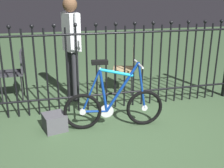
# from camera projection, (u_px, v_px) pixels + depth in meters

# --- Properties ---
(ground_plane) EXTENTS (20.00, 20.00, 0.00)m
(ground_plane) POSITION_uv_depth(u_px,v_px,m) (117.00, 129.00, 3.52)
(ground_plane) COLOR #3E5938
(iron_fence) EXTENTS (4.31, 0.07, 1.37)m
(iron_fence) POSITION_uv_depth(u_px,v_px,m) (100.00, 65.00, 3.95)
(iron_fence) COLOR black
(iron_fence) RESTS_ON ground
(bicycle) EXTENTS (1.30, 0.40, 0.91)m
(bicycle) POSITION_uv_depth(u_px,v_px,m) (114.00, 105.00, 3.49)
(bicycle) COLOR black
(bicycle) RESTS_ON ground
(chair_tan) EXTENTS (0.46, 0.46, 0.83)m
(chair_tan) POSITION_uv_depth(u_px,v_px,m) (128.00, 66.00, 4.65)
(chair_tan) COLOR black
(chair_tan) RESTS_ON ground
(chair_charcoal) EXTENTS (0.40, 0.39, 0.82)m
(chair_charcoal) POSITION_uv_depth(u_px,v_px,m) (16.00, 70.00, 4.40)
(chair_charcoal) COLOR black
(chair_charcoal) RESTS_ON ground
(person_visitor) EXTENTS (0.27, 0.45, 1.63)m
(person_visitor) POSITION_uv_depth(u_px,v_px,m) (72.00, 41.00, 4.22)
(person_visitor) COLOR #2D2D33
(person_visitor) RESTS_ON ground
(display_crate) EXTENTS (0.33, 0.33, 0.22)m
(display_crate) POSITION_uv_depth(u_px,v_px,m) (55.00, 122.00, 3.47)
(display_crate) COLOR #4C4C51
(display_crate) RESTS_ON ground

